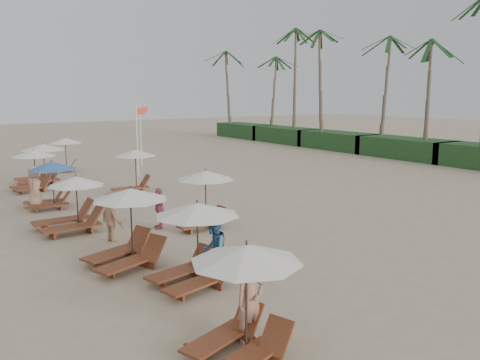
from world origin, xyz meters
TOP-DOWN VIEW (x-y plane):
  - ground at (0.00, 0.00)m, footprint 160.00×160.00m
  - shrub_hedge at (22.00, 14.50)m, footprint 3.20×53.00m
  - palm_row at (21.91, 15.40)m, footprint 7.00×52.00m
  - lounger_station_0 at (-6.27, -3.19)m, footprint 2.46×2.24m
  - lounger_station_1 at (-5.24, 0.61)m, footprint 2.59×2.32m
  - lounger_station_2 at (-6.15, 3.14)m, footprint 2.69×2.52m
  - lounger_station_3 at (-6.43, 8.01)m, footprint 2.69×2.14m
  - lounger_station_4 at (-6.13, 12.35)m, footprint 2.43×2.21m
  - lounger_station_5 at (-5.90, 17.03)m, footprint 2.48×2.31m
  - lounger_station_6 at (-5.11, 18.88)m, footprint 2.86×2.46m
  - inland_station_0 at (-2.05, 5.43)m, footprint 2.56×2.24m
  - inland_station_1 at (-1.52, 13.71)m, footprint 2.67×2.24m
  - inland_station_2 at (-2.70, 22.78)m, footprint 2.62×2.24m
  - beachgoer_near at (-5.73, -2.81)m, footprint 0.67×0.45m
  - beachgoer_mid_a at (-4.58, 0.52)m, footprint 1.13×1.12m
  - beachgoer_mid_b at (-5.57, 5.77)m, footprint 0.91×1.25m
  - beachgoer_far_a at (-3.48, 6.39)m, footprint 0.62×1.00m
  - beachgoer_far_b at (-6.66, 12.77)m, footprint 0.82×1.05m
  - flag_pole_near at (0.62, 18.16)m, footprint 0.60×0.08m
  - flag_pole_far at (2.65, 22.38)m, footprint 0.60×0.08m

SIDE VIEW (x-z plane):
  - ground at x=0.00m, z-range 0.00..0.00m
  - beachgoer_far_a at x=-3.48m, z-range 0.00..1.59m
  - shrub_hedge at x=22.00m, z-range 0.00..1.60m
  - beachgoer_mid_b at x=-5.57m, z-range 0.00..1.74m
  - beachgoer_near at x=-5.73m, z-range 0.00..1.83m
  - beachgoer_mid_a at x=-4.58m, z-range 0.00..1.84m
  - lounger_station_3 at x=-6.43m, z-range -0.10..1.96m
  - beachgoer_far_b at x=-6.66m, z-range 0.00..1.91m
  - lounger_station_6 at x=-5.11m, z-range -0.04..2.25m
  - lounger_station_2 at x=-6.15m, z-range -0.03..2.32m
  - lounger_station_4 at x=-6.13m, z-range 0.10..2.21m
  - lounger_station_1 at x=-5.24m, z-range 0.06..2.33m
  - lounger_station_5 at x=-5.90m, z-range 0.13..2.33m
  - lounger_station_0 at x=-6.27m, z-range 0.10..2.38m
  - inland_station_1 at x=-1.52m, z-range 0.28..2.50m
  - inland_station_2 at x=-2.70m, z-range 0.33..2.55m
  - inland_station_0 at x=-2.05m, z-range 0.34..2.56m
  - flag_pole_far at x=2.65m, z-range 0.24..4.62m
  - flag_pole_near at x=0.62m, z-range 0.24..4.70m
  - palm_row at x=21.91m, z-range 3.76..16.06m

